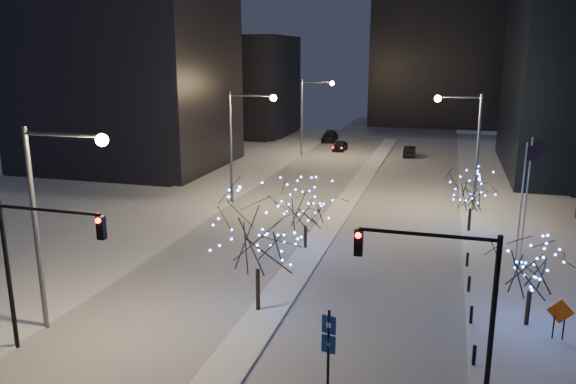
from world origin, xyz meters
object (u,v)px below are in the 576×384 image
(car_near, at_px, (340,146))
(holiday_tree_plaza_near, at_px, (533,266))
(holiday_tree_median_far, at_px, (306,205))
(traffic_signal_west, at_px, (35,254))
(holiday_tree_median_near, at_px, (257,233))
(street_lamp_w_near, at_px, (52,203))
(street_lamp_east, at_px, (467,137))
(street_lamp_w_mid, at_px, (242,132))
(street_lamp_w_far, at_px, (310,107))
(construction_sign, at_px, (560,315))
(holiday_tree_plaza_far, at_px, (472,191))
(car_mid, at_px, (410,151))
(car_far, at_px, (330,136))
(wayfinding_sign, at_px, (329,340))
(traffic_signal_east, at_px, (450,290))

(car_near, height_order, holiday_tree_plaza_near, holiday_tree_plaza_near)
(holiday_tree_median_far, bearing_deg, traffic_signal_west, -115.47)
(holiday_tree_median_near, bearing_deg, street_lamp_w_near, -151.62)
(street_lamp_east, bearing_deg, street_lamp_w_mid, -171.04)
(street_lamp_w_near, bearing_deg, holiday_tree_plaza_near, 16.91)
(street_lamp_w_near, xyz_separation_m, holiday_tree_plaza_near, (21.79, 6.62, -3.24))
(street_lamp_w_near, height_order, street_lamp_w_far, same)
(street_lamp_east, relative_size, holiday_tree_median_far, 1.97)
(holiday_tree_median_near, relative_size, construction_sign, 3.23)
(holiday_tree_median_near, relative_size, holiday_tree_median_far, 1.29)
(street_lamp_east, bearing_deg, construction_sign, -79.97)
(street_lamp_east, relative_size, holiday_tree_plaza_far, 2.10)
(car_mid, xyz_separation_m, car_far, (-12.84, 9.82, 0.07))
(car_far, xyz_separation_m, construction_sign, (23.07, -58.17, 0.60))
(street_lamp_east, height_order, wayfinding_sign, street_lamp_east)
(car_mid, height_order, holiday_tree_median_far, holiday_tree_median_far)
(holiday_tree_plaza_near, distance_m, wayfinding_sign, 11.43)
(traffic_signal_east, bearing_deg, holiday_tree_plaza_near, 62.86)
(traffic_signal_west, relative_size, traffic_signal_east, 1.00)
(traffic_signal_west, relative_size, wayfinding_sign, 2.10)
(holiday_tree_median_far, bearing_deg, street_lamp_east, 51.57)
(street_lamp_east, distance_m, holiday_tree_median_far, 17.34)
(car_near, xyz_separation_m, car_far, (-3.13, 8.00, 0.07))
(car_near, height_order, construction_sign, construction_sign)
(car_mid, bearing_deg, holiday_tree_median_far, 83.37)
(street_lamp_w_mid, distance_m, street_lamp_east, 19.26)
(traffic_signal_east, relative_size, holiday_tree_plaza_far, 1.47)
(street_lamp_w_near, distance_m, street_lamp_w_mid, 25.00)
(traffic_signal_east, height_order, holiday_tree_plaza_near, traffic_signal_east)
(traffic_signal_east, bearing_deg, street_lamp_w_near, 176.79)
(street_lamp_east, relative_size, traffic_signal_west, 1.43)
(street_lamp_w_mid, distance_m, traffic_signal_east, 31.60)
(street_lamp_w_mid, height_order, holiday_tree_plaza_far, street_lamp_w_mid)
(car_mid, height_order, holiday_tree_plaza_near, holiday_tree_plaza_near)
(car_far, height_order, wayfinding_sign, wayfinding_sign)
(street_lamp_east, relative_size, traffic_signal_east, 1.43)
(traffic_signal_west, bearing_deg, holiday_tree_median_far, 64.53)
(car_far, relative_size, holiday_tree_plaza_far, 1.10)
(street_lamp_w_mid, height_order, wayfinding_sign, street_lamp_w_mid)
(street_lamp_w_far, height_order, construction_sign, street_lamp_w_far)
(traffic_signal_west, distance_m, car_far, 65.74)
(street_lamp_w_far, distance_m, traffic_signal_west, 52.04)
(holiday_tree_plaza_far, height_order, wayfinding_sign, holiday_tree_plaza_far)
(car_mid, height_order, car_far, car_far)
(holiday_tree_median_far, bearing_deg, holiday_tree_plaza_far, 32.92)
(street_lamp_w_mid, relative_size, street_lamp_east, 1.00)
(car_mid, relative_size, holiday_tree_plaza_near, 0.88)
(traffic_signal_west, height_order, car_near, traffic_signal_west)
(car_near, bearing_deg, car_mid, -8.92)
(car_near, relative_size, holiday_tree_plaza_near, 0.86)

